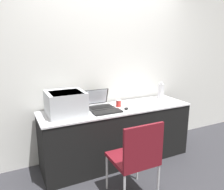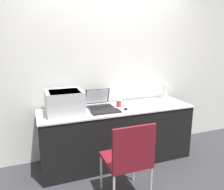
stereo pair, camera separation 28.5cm
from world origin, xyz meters
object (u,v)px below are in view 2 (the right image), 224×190
Objects in this scene: metal_pitcher at (165,92)px; printer at (64,101)px; chair at (128,156)px; laptop_left at (99,103)px; mouse at (126,109)px; external_keyboard at (106,112)px; coffee_cup at (119,103)px.

printer is at bearing -174.84° from metal_pitcher.
laptop_left is at bearing 90.92° from chair.
printer is 0.80m from mouse.
mouse is at bearing 0.36° from external_keyboard.
chair is (-0.24, -0.86, -0.31)m from coffee_cup.
laptop_left is at bearing 90.58° from external_keyboard.
printer is at bearing 167.77° from mouse.
printer reaches higher than laptop_left.
printer is 1.21× the size of external_keyboard.
external_keyboard is at bearing -164.07° from metal_pitcher.
external_keyboard is at bearing -89.42° from laptop_left.
coffee_cup is 0.11× the size of chair.
external_keyboard is at bearing -18.89° from printer.
coffee_cup is at bearing 74.27° from chair.
chair is at bearing -105.73° from coffee_cup.
external_keyboard is 3.89× the size of coffee_cup.
metal_pitcher reaches higher than mouse.
chair is at bearing -89.08° from laptop_left.
chair is (-0.26, -0.68, -0.28)m from mouse.
metal_pitcher is (1.09, 0.31, 0.11)m from external_keyboard.
external_keyboard is (0.00, -0.27, -0.04)m from laptop_left.
external_keyboard is 0.31m from coffee_cup.
metal_pitcher reaches higher than laptop_left.
metal_pitcher is 0.30× the size of chair.
chair reaches higher than external_keyboard.
printer is at bearing -178.98° from coffee_cup.
printer reaches higher than mouse.
chair is (0.01, -0.68, -0.27)m from external_keyboard.
coffee_cup is 0.95m from chair.
mouse is at bearing -44.09° from laptop_left.
chair is at bearing -59.15° from printer.
coffee_cup reaches higher than external_keyboard.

